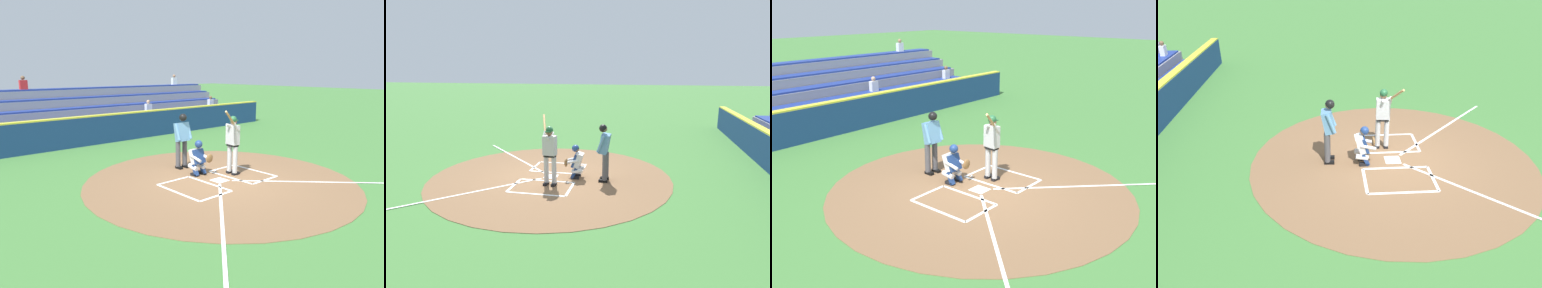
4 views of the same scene
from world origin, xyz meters
The scene contains 9 objects.
ground_plane centered at (0.00, 0.00, 0.00)m, with size 120.00×120.00×0.00m, color #427A38.
dirt_circle centered at (0.00, 0.00, 0.01)m, with size 8.00×8.00×0.01m, color brown.
home_plate_and_chalk centered at (0.00, 0.88, 0.01)m, with size 7.93×4.91×0.01m.
batter centered at (-0.77, -0.20, 1.10)m, with size 0.98×0.65×2.13m.
catcher centered at (0.08, -0.85, 0.59)m, with size 0.60×0.60×1.13m.
plate_umpire centered at (-0.06, -1.81, 1.08)m, with size 0.59×0.43×1.86m.
baseball centered at (-0.56, -0.73, 0.04)m, with size 0.07×0.07×0.07m, color white.
backstop_wall centered at (0.00, -7.50, 0.65)m, with size 22.00×0.36×1.31m.
bleacher_stand centered at (-0.01, -10.76, 0.85)m, with size 20.00×4.25×3.00m.
Camera 1 is at (7.41, 7.06, 3.24)m, focal length 33.16 mm.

